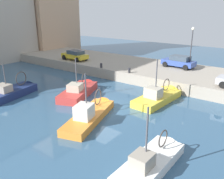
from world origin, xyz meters
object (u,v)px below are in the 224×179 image
Objects in this scene: parked_car_yellow at (75,55)px; mooring_bollard_mid at (129,70)px; fishing_boat_white at (153,164)px; fishing_boat_red at (80,93)px; parked_car_blue at (179,61)px; mooring_bollard_north at (101,65)px; fishing_boat_navy at (15,94)px; quay_streetlamp at (192,41)px; fishing_boat_yellow at (159,99)px; fishing_boat_orange at (92,116)px.

parked_car_yellow reaches higher than mooring_bollard_mid.
fishing_boat_white reaches higher than parked_car_yellow.
parked_car_blue is (11.69, -5.33, 1.84)m from fishing_boat_red.
parked_car_blue is 7.33× the size of mooring_bollard_north.
fishing_boat_navy is 16.00m from fishing_boat_white.
fishing_boat_red is 6.41m from mooring_bollard_mid.
fishing_boat_white is at bearing -125.01° from parked_car_yellow.
fishing_boat_navy is at bearing 143.47° from quay_streetlamp.
parked_car_yellow is (11.35, 2.98, 1.79)m from fishing_boat_navy.
quay_streetlamp is at bearing 13.95° from fishing_boat_white.
mooring_bollard_mid is at bearing -34.33° from fishing_boat_navy.
fishing_boat_yellow reaches higher than mooring_bollard_north.
fishing_boat_orange is 15.24m from parked_car_blue.
fishing_boat_orange is at bearing 176.69° from parked_car_blue.
mooring_bollard_north is (9.38, 6.57, 1.34)m from fishing_boat_orange.
quay_streetlamp is at bearing -40.13° from mooring_bollard_mid.
fishing_boat_yellow is at bearing -107.35° from mooring_bollard_north.
parked_car_blue is at bearing -24.53° from fishing_boat_red.
fishing_boat_white reaches higher than mooring_bollard_mid.
fishing_boat_yellow is 6.04m from mooring_bollard_mid.
parked_car_yellow is 15.36m from quay_streetlamp.
mooring_bollard_north is at bearing 47.95° from fishing_boat_white.
quay_streetlamp is at bearing -93.09° from parked_car_blue.
fishing_boat_white is (-1.87, -15.89, -0.00)m from fishing_boat_navy.
fishing_boat_red is at bearing 155.47° from parked_car_blue.
fishing_boat_red is 1.61× the size of parked_car_blue.
mooring_bollard_north is at bearing 35.00° from fishing_boat_orange.
fishing_boat_yellow is at bearing -119.04° from mooring_bollard_mid.
fishing_boat_white is at bearing -132.05° from mooring_bollard_north.
fishing_boat_white reaches higher than fishing_boat_navy.
fishing_boat_white is (-2.43, -6.53, -0.04)m from fishing_boat_orange.
fishing_boat_yellow reaches higher than parked_car_blue.
fishing_boat_red reaches higher than mooring_bollard_mid.
fishing_boat_yellow is 1.63× the size of parked_car_yellow.
fishing_boat_red is at bearing 61.97° from fishing_boat_white.
fishing_boat_red is 12.98m from parked_car_blue.
fishing_boat_navy is at bearing 120.70° from fishing_boat_yellow.
mooring_bollard_mid is at bearing -90.00° from mooring_bollard_north.
fishing_boat_red is 6.31m from fishing_boat_navy.
parked_car_yellow is at bearing 108.08° from parked_car_blue.
fishing_boat_red reaches higher than fishing_boat_white.
parked_car_blue is at bearing -52.46° from mooring_bollard_north.
mooring_bollard_mid is at bearing 37.60° from fishing_boat_white.
fishing_boat_yellow is at bearing -177.41° from quay_streetlamp.
parked_car_blue is at bearing 86.91° from quay_streetlamp.
parked_car_blue reaches higher than mooring_bollard_mid.
mooring_bollard_mid is at bearing -17.57° from fishing_boat_red.
mooring_bollard_north is 10.84m from quay_streetlamp.
fishing_boat_orange is at bearing 171.71° from quay_streetlamp.
mooring_bollard_north is at bearing -103.67° from parked_car_yellow.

